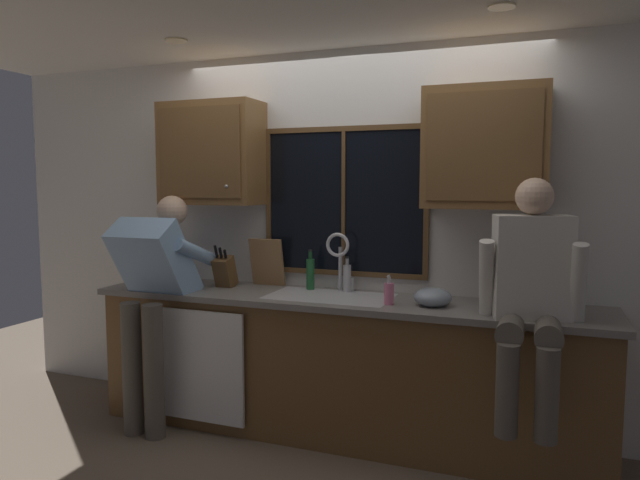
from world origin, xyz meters
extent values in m
cube|color=silver|center=(0.00, 0.06, 1.27)|extent=(5.66, 0.12, 2.55)
cylinder|color=#FFEAB2|center=(-0.98, -0.60, 2.54)|extent=(0.14, 0.14, 0.01)
cylinder|color=#FFEAB2|center=(0.98, -0.60, 2.54)|extent=(0.14, 0.14, 0.01)
cube|color=black|center=(-0.06, -0.01, 1.52)|extent=(1.10, 0.02, 0.95)
cube|color=brown|center=(-0.06, -0.02, 2.02)|extent=(1.17, 0.02, 0.04)
cube|color=brown|center=(-0.06, -0.02, 1.03)|extent=(1.17, 0.02, 0.04)
cube|color=brown|center=(-0.63, -0.02, 1.52)|extent=(0.03, 0.02, 0.95)
cube|color=brown|center=(0.51, -0.02, 1.52)|extent=(0.03, 0.02, 0.95)
cube|color=brown|center=(-0.06, -0.02, 1.52)|extent=(0.02, 0.02, 0.95)
cube|color=brown|center=(0.00, -0.29, 0.44)|extent=(3.26, 0.58, 0.88)
cube|color=slate|center=(0.00, -0.31, 0.90)|extent=(3.32, 0.62, 0.04)
cube|color=white|center=(-0.83, -0.61, 0.46)|extent=(0.60, 0.02, 0.74)
cube|color=brown|center=(-1.00, -0.17, 1.86)|extent=(0.72, 0.33, 0.72)
cube|color=brown|center=(-1.00, -0.34, 1.86)|extent=(0.64, 0.01, 0.62)
sphere|color=#B2B2B7|center=(-0.78, -0.34, 1.63)|extent=(0.02, 0.02, 0.02)
cube|color=brown|center=(0.88, -0.17, 1.86)|extent=(0.72, 0.33, 0.72)
cube|color=brown|center=(0.88, -0.34, 1.86)|extent=(0.64, 0.01, 0.62)
sphere|color=#B2B2B7|center=(1.10, -0.34, 1.63)|extent=(0.02, 0.02, 0.02)
cube|color=#B7B7BC|center=(-0.06, -0.30, 0.91)|extent=(0.80, 0.46, 0.02)
cube|color=#9C9CA0|center=(-0.26, -0.30, 0.81)|extent=(0.36, 0.42, 0.20)
cube|color=#9C9CA0|center=(0.14, -0.30, 0.81)|extent=(0.36, 0.42, 0.20)
cube|color=#B7B7BC|center=(-0.06, -0.30, 0.81)|extent=(0.04, 0.42, 0.20)
cylinder|color=silver|center=(-0.06, -0.08, 1.07)|extent=(0.03, 0.03, 0.30)
torus|color=silver|center=(-0.06, -0.14, 1.24)|extent=(0.16, 0.02, 0.16)
cylinder|color=silver|center=(0.02, -0.08, 0.97)|extent=(0.03, 0.03, 0.09)
cylinder|color=#595147|center=(-1.27, -0.76, 0.44)|extent=(0.13, 0.13, 0.88)
cylinder|color=#595147|center=(-1.10, -0.76, 0.44)|extent=(0.13, 0.13, 0.88)
cube|color=#8CB2DB|center=(-1.18, -0.61, 1.13)|extent=(0.44, 0.49, 0.61)
sphere|color=beige|center=(-1.18, -0.40, 1.46)|extent=(0.21, 0.21, 0.21)
cylinder|color=#8CB2DB|center=(-1.40, -0.43, 1.18)|extent=(0.09, 0.52, 0.26)
cylinder|color=#8CB2DB|center=(-0.96, -0.43, 1.18)|extent=(0.09, 0.52, 0.26)
cylinder|color=#595147|center=(1.08, -0.69, 0.90)|extent=(0.14, 0.43, 0.16)
cylinder|color=#595147|center=(1.26, -0.69, 0.90)|extent=(0.14, 0.43, 0.16)
cylinder|color=#595147|center=(1.08, -0.91, 0.65)|extent=(0.11, 0.11, 0.46)
cylinder|color=#595147|center=(1.26, -0.91, 0.65)|extent=(0.11, 0.11, 0.46)
cube|color=beige|center=(1.17, -0.47, 1.20)|extent=(0.44, 0.29, 0.56)
sphere|color=beige|center=(1.17, -0.47, 1.58)|extent=(0.20, 0.20, 0.20)
cylinder|color=beige|center=(0.94, -0.52, 1.12)|extent=(0.08, 0.20, 0.47)
cylinder|color=beige|center=(1.40, -0.52, 1.12)|extent=(0.08, 0.20, 0.47)
cube|color=brown|center=(-0.87, -0.24, 1.02)|extent=(0.12, 0.18, 0.25)
cylinder|color=black|center=(-0.90, -0.30, 1.18)|extent=(0.02, 0.05, 0.09)
cylinder|color=black|center=(-0.87, -0.29, 1.17)|extent=(0.02, 0.04, 0.08)
cylinder|color=black|center=(-0.83, -0.29, 1.16)|extent=(0.02, 0.04, 0.06)
cube|color=#997047|center=(-0.61, -0.09, 1.09)|extent=(0.25, 0.09, 0.34)
ellipsoid|color=#8C99A8|center=(0.61, -0.35, 0.97)|extent=(0.23, 0.23, 0.11)
cylinder|color=pink|center=(0.36, -0.40, 0.98)|extent=(0.06, 0.06, 0.13)
cylinder|color=silver|center=(0.36, -0.40, 1.07)|extent=(0.02, 0.02, 0.04)
cylinder|color=silver|center=(0.36, -0.42, 1.10)|extent=(0.01, 0.04, 0.01)
cylinder|color=#1E592D|center=(-0.26, -0.12, 1.03)|extent=(0.06, 0.06, 0.21)
cylinder|color=#184724|center=(-0.26, -0.12, 1.16)|extent=(0.03, 0.03, 0.05)
cylinder|color=black|center=(-0.26, -0.12, 1.19)|extent=(0.03, 0.03, 0.01)
cylinder|color=#B7B7BC|center=(0.00, -0.12, 1.01)|extent=(0.05, 0.05, 0.18)
cylinder|color=#929296|center=(0.00, -0.12, 1.13)|extent=(0.02, 0.02, 0.05)
cylinder|color=black|center=(0.00, -0.12, 1.16)|extent=(0.03, 0.03, 0.01)
camera|label=1|loc=(1.19, -3.76, 1.65)|focal=32.34mm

